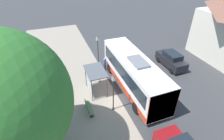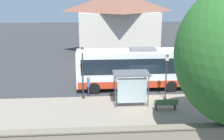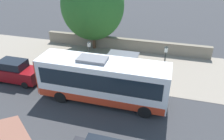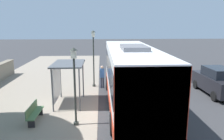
# 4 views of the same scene
# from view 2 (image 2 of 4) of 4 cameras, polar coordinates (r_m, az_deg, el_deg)

# --- Properties ---
(ground_plane) EXTENTS (120.00, 120.00, 0.00)m
(ground_plane) POSITION_cam_2_polar(r_m,az_deg,el_deg) (24.01, 6.52, -5.14)
(ground_plane) COLOR #353538
(ground_plane) RESTS_ON ground
(sidewalk_plaza) EXTENTS (9.00, 44.00, 0.02)m
(sidewalk_plaza) POSITION_cam_2_polar(r_m,az_deg,el_deg) (19.96, 8.93, -9.65)
(sidewalk_plaza) COLOR gray
(sidewalk_plaza) RESTS_ON ground
(stone_wall) EXTENTS (0.60, 20.00, 1.43)m
(stone_wall) POSITION_cam_2_polar(r_m,az_deg,el_deg) (16.16, 12.34, -13.40)
(stone_wall) COLOR gray
(stone_wall) RESTS_ON ground
(background_building) EXTENTS (8.44, 11.05, 8.55)m
(background_building) POSITION_cam_2_polar(r_m,az_deg,el_deg) (39.44, 1.18, 9.68)
(background_building) COLOR beige
(background_building) RESTS_ON ground
(bus) EXTENTS (2.71, 10.14, 3.70)m
(bus) POSITION_cam_2_polar(r_m,az_deg,el_deg) (25.12, 4.47, 0.44)
(bus) COLOR white
(bus) RESTS_ON ground
(bus_shelter) EXTENTS (1.78, 2.76, 2.54)m
(bus_shelter) POSITION_cam_2_polar(r_m,az_deg,el_deg) (21.34, 3.94, -1.76)
(bus_shelter) COLOR #515459
(bus_shelter) RESTS_ON ground
(pedestrian) EXTENTS (0.34, 0.23, 1.73)m
(pedestrian) POSITION_cam_2_polar(r_m,az_deg,el_deg) (23.52, -4.83, -2.90)
(pedestrian) COLOR #2D3347
(pedestrian) RESTS_ON ground
(bench) EXTENTS (0.40, 1.78, 0.88)m
(bench) POSITION_cam_2_polar(r_m,az_deg,el_deg) (21.20, 10.86, -6.80)
(bench) COLOR #4C7247
(bench) RESTS_ON ground
(street_lamp_near) EXTENTS (0.28, 0.28, 4.33)m
(street_lamp_near) POSITION_cam_2_polar(r_m,az_deg,el_deg) (22.48, -5.99, 0.32)
(street_lamp_near) COLOR #2D332D
(street_lamp_near) RESTS_ON ground
(street_lamp_far) EXTENTS (0.28, 0.28, 3.76)m
(street_lamp_far) POSITION_cam_2_polar(r_m,az_deg,el_deg) (22.69, 10.98, -0.58)
(street_lamp_far) COLOR #2D332D
(street_lamp_far) RESTS_ON ground
(parked_car_far_lane) EXTENTS (1.85, 4.25, 1.89)m
(parked_car_far_lane) POSITION_cam_2_polar(r_m,az_deg,el_deg) (31.18, -1.20, 1.60)
(parked_car_far_lane) COLOR black
(parked_car_far_lane) RESTS_ON ground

